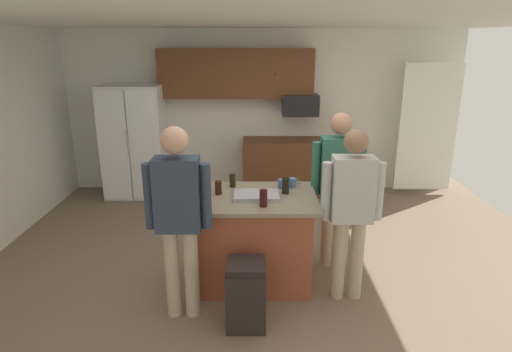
# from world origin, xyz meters

# --- Properties ---
(floor) EXTENTS (7.04, 7.04, 0.00)m
(floor) POSITION_xyz_m (0.00, 0.00, 0.00)
(floor) COLOR #7F6B56
(floor) RESTS_ON ground
(ceiling) EXTENTS (7.04, 7.04, 0.00)m
(ceiling) POSITION_xyz_m (0.00, 0.00, 2.60)
(ceiling) COLOR white
(back_wall) EXTENTS (6.40, 0.10, 2.60)m
(back_wall) POSITION_xyz_m (0.00, 2.80, 1.30)
(back_wall) COLOR white
(back_wall) RESTS_ON ground
(french_door_window_panel) EXTENTS (0.90, 0.06, 2.00)m
(french_door_window_panel) POSITION_xyz_m (2.60, 2.40, 1.10)
(french_door_window_panel) COLOR white
(french_door_window_panel) RESTS_ON ground
(cabinet_run_upper) EXTENTS (2.40, 0.38, 0.75)m
(cabinet_run_upper) POSITION_xyz_m (-0.40, 2.60, 1.93)
(cabinet_run_upper) COLOR brown
(cabinet_run_lower) EXTENTS (1.80, 0.63, 0.90)m
(cabinet_run_lower) POSITION_xyz_m (0.60, 2.48, 0.45)
(cabinet_run_lower) COLOR brown
(cabinet_run_lower) RESTS_ON ground
(refrigerator) EXTENTS (0.94, 0.76, 1.77)m
(refrigerator) POSITION_xyz_m (-2.00, 2.38, 0.89)
(refrigerator) COLOR white
(refrigerator) RESTS_ON ground
(microwave_over_range) EXTENTS (0.56, 0.40, 0.32)m
(microwave_over_range) POSITION_xyz_m (0.60, 2.50, 1.45)
(microwave_over_range) COLOR black
(kitchen_island) EXTENTS (1.21, 0.92, 0.94)m
(kitchen_island) POSITION_xyz_m (-0.10, -0.25, 0.47)
(kitchen_island) COLOR #9E4C33
(kitchen_island) RESTS_ON ground
(person_host_foreground) EXTENTS (0.57, 0.22, 1.67)m
(person_host_foreground) POSITION_xyz_m (0.79, -0.55, 0.96)
(person_host_foreground) COLOR tan
(person_host_foreground) RESTS_ON ground
(person_elder_center) EXTENTS (0.57, 0.23, 1.71)m
(person_elder_center) POSITION_xyz_m (0.78, 0.08, 0.99)
(person_elder_center) COLOR tan
(person_elder_center) RESTS_ON ground
(person_guest_by_door) EXTENTS (0.57, 0.23, 1.75)m
(person_guest_by_door) POSITION_xyz_m (-0.75, -0.84, 1.01)
(person_guest_by_door) COLOR tan
(person_guest_by_door) RESTS_ON ground
(tumbler_amber) EXTENTS (0.07, 0.07, 0.14)m
(tumbler_amber) POSITION_xyz_m (-0.47, -0.19, 1.00)
(tumbler_amber) COLOR black
(tumbler_amber) RESTS_ON kitchen_island
(glass_stout_tall) EXTENTS (0.07, 0.07, 0.16)m
(glass_stout_tall) POSITION_xyz_m (-0.02, -0.52, 1.02)
(glass_stout_tall) COLOR black
(glass_stout_tall) RESTS_ON kitchen_island
(glass_pilsner) EXTENTS (0.07, 0.07, 0.16)m
(glass_pilsner) POSITION_xyz_m (0.20, -0.17, 1.02)
(glass_pilsner) COLOR black
(glass_pilsner) RESTS_ON kitchen_island
(glass_short_whisky) EXTENTS (0.06, 0.06, 0.14)m
(glass_short_whisky) POSITION_xyz_m (-0.34, 0.03, 1.01)
(glass_short_whisky) COLOR black
(glass_short_whisky) RESTS_ON kitchen_island
(mug_blue_stoneware) EXTENTS (0.13, 0.09, 0.10)m
(mug_blue_stoneware) POSITION_xyz_m (0.18, -0.01, 0.98)
(mug_blue_stoneware) COLOR #4C6B99
(mug_blue_stoneware) RESTS_ON kitchen_island
(mug_ceramic_white) EXTENTS (0.12, 0.08, 0.10)m
(mug_ceramic_white) POSITION_xyz_m (0.30, 0.03, 0.98)
(mug_ceramic_white) COLOR #4C6B99
(mug_ceramic_white) RESTS_ON kitchen_island
(serving_tray) EXTENTS (0.44, 0.30, 0.04)m
(serving_tray) POSITION_xyz_m (-0.09, -0.28, 0.96)
(serving_tray) COLOR #B7B7BC
(serving_tray) RESTS_ON kitchen_island
(trash_bin) EXTENTS (0.34, 0.34, 0.61)m
(trash_bin) POSITION_xyz_m (-0.18, -0.99, 0.30)
(trash_bin) COLOR black
(trash_bin) RESTS_ON ground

